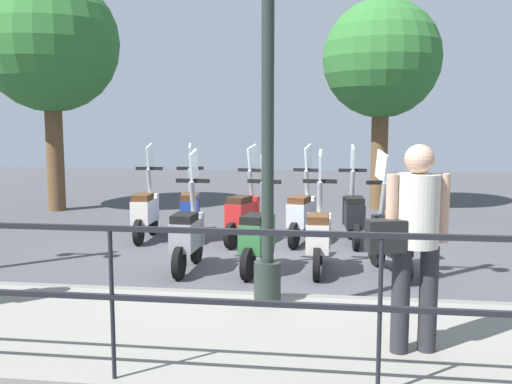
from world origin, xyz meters
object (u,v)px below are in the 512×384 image
tree_distant (382,60)px  scooter_far_4 (145,210)px  tree_large (50,45)px  scooter_near_1 (318,234)px  scooter_far_1 (302,213)px  scooter_near_0 (390,236)px  scooter_near_2 (258,235)px  lamp_post_near (268,99)px  scooter_far_2 (244,213)px  scooter_far_0 (353,214)px  scooter_far_3 (190,210)px  scooter_near_3 (188,234)px  pedestrian_with_bag (414,233)px

tree_distant → scooter_far_4: (-3.84, 3.96, -2.69)m
tree_large → scooter_far_4: tree_large is taller
scooter_near_1 → scooter_far_1: size_ratio=1.00×
scooter_far_1 → scooter_near_0: bearing=-131.2°
scooter_near_2 → lamp_post_near: bearing=-159.5°
scooter_near_0 → scooter_far_2: size_ratio=1.00×
tree_distant → scooter_far_4: bearing=134.1°
lamp_post_near → scooter_far_1: size_ratio=2.86×
scooter_far_0 → scooter_far_3: same height
scooter_far_0 → scooter_near_3: bearing=127.2°
lamp_post_near → scooter_far_4: size_ratio=2.86×
lamp_post_near → scooter_far_0: 3.92m
tree_large → scooter_far_2: size_ratio=3.19×
pedestrian_with_bag → scooter_far_0: bearing=-10.8°
scooter_far_0 → scooter_far_2: size_ratio=1.00×
scooter_near_0 → scooter_far_2: same height
pedestrian_with_bag → tree_large: 9.86m
pedestrian_with_bag → tree_distant: (8.23, -0.38, 2.09)m
tree_large → scooter_near_2: size_ratio=3.19×
scooter_far_1 → lamp_post_near: bearing=-169.3°
scooter_far_3 → scooter_far_4: (-0.13, 0.70, 0.00)m
lamp_post_near → scooter_far_2: bearing=12.9°
scooter_near_0 → scooter_far_3: (1.74, 2.99, 0.00)m
pedestrian_with_bag → scooter_far_0: 4.54m
lamp_post_near → scooter_near_0: (1.73, -1.34, -1.62)m
scooter_near_3 → scooter_far_3: size_ratio=1.00×
scooter_near_1 → scooter_near_2: 0.77m
tree_distant → scooter_near_3: 6.82m
scooter_far_2 → lamp_post_near: bearing=-149.9°
scooter_near_2 → scooter_far_4: size_ratio=1.00×
scooter_near_1 → scooter_near_2: (-0.12, 0.76, 0.00)m
scooter_near_3 → scooter_far_2: 1.75m
scooter_far_1 → scooter_far_2: size_ratio=1.00×
lamp_post_near → scooter_far_3: 4.18m
tree_distant → scooter_near_2: (-5.56, 1.91, -2.69)m
tree_distant → scooter_near_3: (-5.61, 2.81, -2.69)m
lamp_post_near → scooter_far_2: (3.26, 0.75, -1.62)m
scooter_far_0 → scooter_far_3: 2.60m
tree_distant → tree_large: bearing=99.7°
scooter_far_4 → scooter_near_1: bearing=-122.6°
scooter_near_1 → tree_distant: bearing=-11.1°
pedestrian_with_bag → scooter_near_2: (2.67, 1.53, -0.60)m
scooter_far_3 → scooter_far_2: bearing=-115.0°
lamp_post_near → scooter_far_0: lamp_post_near is taller
scooter_far_0 → scooter_near_2: bearing=141.6°
scooter_far_0 → scooter_far_4: size_ratio=1.00×
lamp_post_near → scooter_near_2: lamp_post_near is taller
scooter_near_3 → scooter_near_1: bearing=-83.2°
pedestrian_with_bag → scooter_near_3: 3.63m
scooter_far_3 → scooter_far_4: bearing=89.0°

